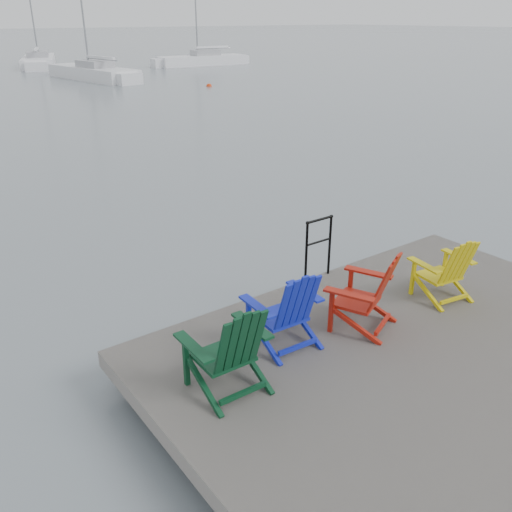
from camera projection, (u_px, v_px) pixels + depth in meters
ground at (446, 401)px, 6.04m from camera, size 400.00×400.00×0.00m
dock at (450, 376)px, 5.90m from camera, size 6.00×5.00×1.40m
handrail at (318, 242)px, 7.56m from camera, size 0.48×0.04×0.90m
chair_green at (230, 347)px, 5.24m from camera, size 0.81×0.75×1.00m
chair_blue at (287, 308)px, 5.98m from camera, size 0.80×0.74×0.96m
chair_red at (368, 290)px, 6.35m from camera, size 0.95×0.91×0.98m
chair_yellow at (447, 268)px, 7.01m from camera, size 0.78×0.74×0.89m
sailboat_near at (93, 74)px, 36.30m from camera, size 3.41×8.66×11.63m
sailboat_mid at (39, 62)px, 45.56m from camera, size 5.15×9.48×12.59m
sailboat_far at (202, 61)px, 46.56m from camera, size 7.80×2.43×10.72m
buoy_c at (209, 86)px, 32.85m from camera, size 0.34×0.34×0.34m
buoy_d at (120, 75)px, 39.24m from camera, size 0.38×0.38×0.38m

